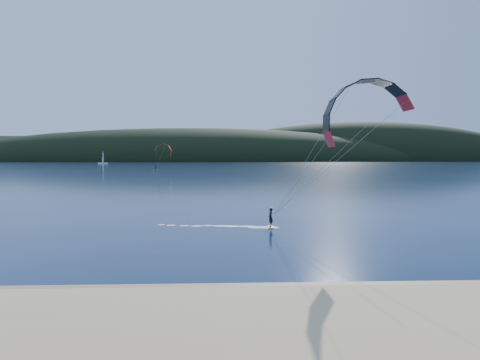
% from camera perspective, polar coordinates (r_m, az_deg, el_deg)
% --- Properties ---
extents(ground, '(1800.00, 1800.00, 0.00)m').
position_cam_1_polar(ground, '(16.71, -8.14, -19.30)').
color(ground, '#071335').
rests_on(ground, ground).
extents(wet_sand, '(220.00, 2.50, 0.10)m').
position_cam_1_polar(wet_sand, '(20.91, -6.86, -14.51)').
color(wet_sand, '#927855').
rests_on(wet_sand, ground).
extents(headland, '(1200.00, 310.00, 140.00)m').
position_cam_1_polar(headland, '(760.69, -2.42, 2.52)').
color(headland, black).
rests_on(headland, ground).
extents(kitesurfer_near, '(21.59, 8.06, 12.68)m').
position_cam_1_polar(kitesurfer_near, '(35.52, 15.71, 6.54)').
color(kitesurfer_near, yellow).
rests_on(kitesurfer_near, ground).
extents(kitesurfer_far, '(9.70, 5.75, 12.43)m').
position_cam_1_polar(kitesurfer_far, '(224.37, -10.12, 3.63)').
color(kitesurfer_far, yellow).
rests_on(kitesurfer_far, ground).
extents(sailboat, '(9.17, 6.07, 12.81)m').
position_cam_1_polar(sailboat, '(437.70, -17.62, 2.15)').
color(sailboat, white).
rests_on(sailboat, ground).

